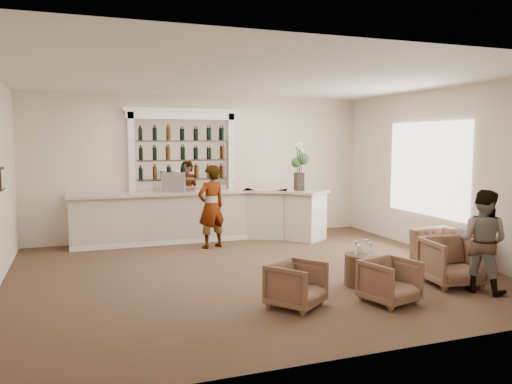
{
  "coord_description": "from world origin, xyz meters",
  "views": [
    {
      "loc": [
        -2.8,
        -7.92,
        2.29
      ],
      "look_at": [
        0.38,
        0.9,
        1.31
      ],
      "focal_mm": 35.0,
      "sensor_mm": 36.0,
      "label": 1
    }
  ],
  "objects_px": {
    "armchair_left": "(296,285)",
    "armchair_right": "(452,262)",
    "armchair_center": "(390,281)",
    "bar_counter": "(202,216)",
    "sommelier": "(211,207)",
    "guest": "(482,241)",
    "armchair_far": "(448,250)",
    "flower_vase": "(299,164)",
    "cocktail_table": "(363,270)",
    "espresso_machine": "(174,182)"
  },
  "relations": [
    {
      "from": "armchair_left",
      "to": "armchair_right",
      "type": "bearing_deg",
      "value": -34.5
    },
    {
      "from": "armchair_center",
      "to": "bar_counter",
      "type": "bearing_deg",
      "value": 90.69
    },
    {
      "from": "sommelier",
      "to": "guest",
      "type": "height_order",
      "value": "sommelier"
    },
    {
      "from": "bar_counter",
      "to": "armchair_right",
      "type": "distance_m",
      "value": 5.54
    },
    {
      "from": "armchair_center",
      "to": "armchair_left",
      "type": "bearing_deg",
      "value": 152.3
    },
    {
      "from": "sommelier",
      "to": "guest",
      "type": "distance_m",
      "value": 5.33
    },
    {
      "from": "bar_counter",
      "to": "armchair_center",
      "type": "xyz_separation_m",
      "value": [
        1.45,
        -5.13,
        -0.26
      ]
    },
    {
      "from": "bar_counter",
      "to": "armchair_far",
      "type": "xyz_separation_m",
      "value": [
        3.56,
        -3.85,
        -0.24
      ]
    },
    {
      "from": "armchair_center",
      "to": "armchair_right",
      "type": "bearing_deg",
      "value": 0.6
    },
    {
      "from": "sommelier",
      "to": "armchair_right",
      "type": "relative_size",
      "value": 2.14
    },
    {
      "from": "guest",
      "to": "flower_vase",
      "type": "distance_m",
      "value": 4.71
    },
    {
      "from": "cocktail_table",
      "to": "bar_counter",
      "type": "bearing_deg",
      "value": 110.19
    },
    {
      "from": "guest",
      "to": "cocktail_table",
      "type": "bearing_deg",
      "value": 28.47
    },
    {
      "from": "armchair_right",
      "to": "sommelier",
      "type": "bearing_deg",
      "value": 134.31
    },
    {
      "from": "sommelier",
      "to": "flower_vase",
      "type": "height_order",
      "value": "flower_vase"
    },
    {
      "from": "bar_counter",
      "to": "armchair_center",
      "type": "bearing_deg",
      "value": -74.25
    },
    {
      "from": "armchair_left",
      "to": "armchair_center",
      "type": "distance_m",
      "value": 1.34
    },
    {
      "from": "armchair_center",
      "to": "espresso_machine",
      "type": "bearing_deg",
      "value": 97.09
    },
    {
      "from": "sommelier",
      "to": "armchair_far",
      "type": "xyz_separation_m",
      "value": [
        3.55,
        -3.09,
        -0.55
      ]
    },
    {
      "from": "armchair_right",
      "to": "flower_vase",
      "type": "xyz_separation_m",
      "value": [
        -0.77,
        4.1,
        1.37
      ]
    },
    {
      "from": "sommelier",
      "to": "flower_vase",
      "type": "distance_m",
      "value": 2.28
    },
    {
      "from": "espresso_machine",
      "to": "flower_vase",
      "type": "height_order",
      "value": "flower_vase"
    },
    {
      "from": "armchair_right",
      "to": "armchair_left",
      "type": "bearing_deg",
      "value": -169.33
    },
    {
      "from": "guest",
      "to": "espresso_machine",
      "type": "xyz_separation_m",
      "value": [
        -3.7,
        5.12,
        0.58
      ]
    },
    {
      "from": "sommelier",
      "to": "espresso_machine",
      "type": "relative_size",
      "value": 3.59
    },
    {
      "from": "guest",
      "to": "armchair_right",
      "type": "relative_size",
      "value": 1.89
    },
    {
      "from": "cocktail_table",
      "to": "armchair_right",
      "type": "relative_size",
      "value": 0.71
    },
    {
      "from": "cocktail_table",
      "to": "espresso_machine",
      "type": "bearing_deg",
      "value": 117.42
    },
    {
      "from": "espresso_machine",
      "to": "armchair_left",
      "type": "bearing_deg",
      "value": -64.54
    },
    {
      "from": "bar_counter",
      "to": "armchair_left",
      "type": "relative_size",
      "value": 8.29
    },
    {
      "from": "sommelier",
      "to": "armchair_left",
      "type": "height_order",
      "value": "sommelier"
    },
    {
      "from": "sommelier",
      "to": "armchair_far",
      "type": "height_order",
      "value": "sommelier"
    },
    {
      "from": "bar_counter",
      "to": "armchair_left",
      "type": "bearing_deg",
      "value": -88.31
    },
    {
      "from": "armchair_center",
      "to": "armchair_far",
      "type": "relative_size",
      "value": 0.66
    },
    {
      "from": "armchair_center",
      "to": "flower_vase",
      "type": "relative_size",
      "value": 0.64
    },
    {
      "from": "armchair_left",
      "to": "flower_vase",
      "type": "distance_m",
      "value": 4.87
    },
    {
      "from": "cocktail_table",
      "to": "flower_vase",
      "type": "xyz_separation_m",
      "value": [
        0.55,
        3.63,
        1.5
      ]
    },
    {
      "from": "cocktail_table",
      "to": "guest",
      "type": "relative_size",
      "value": 0.38
    },
    {
      "from": "armchair_left",
      "to": "armchair_far",
      "type": "xyz_separation_m",
      "value": [
        3.42,
        0.98,
        0.02
      ]
    },
    {
      "from": "bar_counter",
      "to": "cocktail_table",
      "type": "distance_m",
      "value": 4.54
    },
    {
      "from": "cocktail_table",
      "to": "armchair_right",
      "type": "bearing_deg",
      "value": -19.63
    },
    {
      "from": "sommelier",
      "to": "espresso_machine",
      "type": "bearing_deg",
      "value": -68.38
    },
    {
      "from": "sommelier",
      "to": "armchair_center",
      "type": "xyz_separation_m",
      "value": [
        1.43,
        -4.36,
        -0.57
      ]
    },
    {
      "from": "armchair_left",
      "to": "armchair_right",
      "type": "height_order",
      "value": "armchair_right"
    },
    {
      "from": "bar_counter",
      "to": "sommelier",
      "type": "relative_size",
      "value": 3.24
    },
    {
      "from": "sommelier",
      "to": "guest",
      "type": "bearing_deg",
      "value": 105.67
    },
    {
      "from": "cocktail_table",
      "to": "espresso_machine",
      "type": "xyz_separation_m",
      "value": [
        -2.2,
        4.24,
        1.11
      ]
    },
    {
      "from": "guest",
      "to": "flower_vase",
      "type": "relative_size",
      "value": 1.44
    },
    {
      "from": "espresso_machine",
      "to": "guest",
      "type": "bearing_deg",
      "value": -37.88
    },
    {
      "from": "cocktail_table",
      "to": "armchair_far",
      "type": "bearing_deg",
      "value": 11.25
    }
  ]
}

